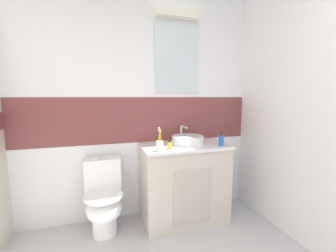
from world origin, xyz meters
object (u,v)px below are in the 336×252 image
Objects in this scene: perfume_flask_small at (170,145)px; soap_dispenser at (221,141)px; sink_basin at (188,139)px; toothbrush_cup at (160,145)px; toilet at (104,199)px.

soap_dispenser is at bearing -1.52° from perfume_flask_small.
toothbrush_cup is (-0.37, -0.21, 0.01)m from sink_basin.
toilet is (-0.89, -0.01, -0.55)m from sink_basin.
soap_dispenser is at bearing 0.51° from toothbrush_cup.
perfume_flask_small reaches higher than toilet.
toothbrush_cup is 0.11m from perfume_flask_small.
perfume_flask_small is at bearing 10.84° from toothbrush_cup.
sink_basin is at bearing 145.24° from soap_dispenser.
toothbrush_cup is (0.53, -0.19, 0.56)m from toilet.
sink_basin is 0.42m from toothbrush_cup.
soap_dispenser is (1.18, -0.19, 0.56)m from toilet.
toothbrush_cup is 2.40× the size of perfume_flask_small.
sink_basin is 0.52× the size of toilet.
toothbrush_cup reaches higher than soap_dispenser.
sink_basin reaches higher than soap_dispenser.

